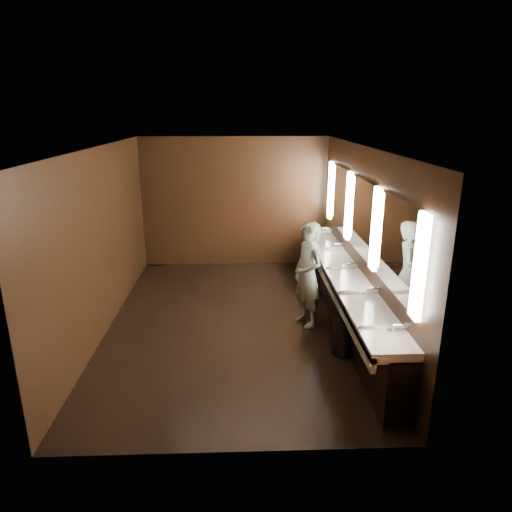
{
  "coord_description": "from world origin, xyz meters",
  "views": [
    {
      "loc": [
        0.1,
        -6.81,
        3.3
      ],
      "look_at": [
        0.36,
        0.0,
        1.13
      ],
      "focal_mm": 32.0,
      "sensor_mm": 36.0,
      "label": 1
    }
  ],
  "objects": [
    {
      "name": "sink_counter",
      "position": [
        1.79,
        0.0,
        0.5
      ],
      "size": [
        0.55,
        5.4,
        1.01
      ],
      "color": "black",
      "rests_on": "floor"
    },
    {
      "name": "wall_right",
      "position": [
        2.0,
        0.0,
        1.4
      ],
      "size": [
        0.02,
        6.0,
        2.8
      ],
      "primitive_type": "cube",
      "color": "black",
      "rests_on": "floor"
    },
    {
      "name": "person",
      "position": [
        1.17,
        -0.11,
        0.84
      ],
      "size": [
        0.61,
        0.72,
        1.69
      ],
      "primitive_type": "imported",
      "rotation": [
        0.0,
        0.0,
        -1.17
      ],
      "color": "#80AEC0",
      "rests_on": "floor"
    },
    {
      "name": "ceiling",
      "position": [
        0.0,
        0.0,
        2.8
      ],
      "size": [
        4.0,
        6.0,
        0.02
      ],
      "primitive_type": "cube",
      "color": "#2D2D2B",
      "rests_on": "wall_back"
    },
    {
      "name": "wall_left",
      "position": [
        -2.0,
        0.0,
        1.4
      ],
      "size": [
        0.02,
        6.0,
        2.8
      ],
      "primitive_type": "cube",
      "color": "black",
      "rests_on": "floor"
    },
    {
      "name": "mirror_band",
      "position": [
        1.98,
        -0.0,
        1.75
      ],
      "size": [
        0.06,
        5.03,
        1.15
      ],
      "color": "white",
      "rests_on": "wall_right"
    },
    {
      "name": "wall_back",
      "position": [
        0.0,
        3.0,
        1.4
      ],
      "size": [
        4.0,
        0.02,
        2.8
      ],
      "primitive_type": "cube",
      "color": "black",
      "rests_on": "floor"
    },
    {
      "name": "trash_bin",
      "position": [
        1.58,
        -1.05,
        0.28
      ],
      "size": [
        0.42,
        0.42,
        0.56
      ],
      "primitive_type": "cylinder",
      "rotation": [
        0.0,
        0.0,
        0.19
      ],
      "color": "black",
      "rests_on": "floor"
    },
    {
      "name": "wall_front",
      "position": [
        0.0,
        -3.0,
        1.4
      ],
      "size": [
        4.0,
        0.02,
        2.8
      ],
      "primitive_type": "cube",
      "color": "black",
      "rests_on": "floor"
    },
    {
      "name": "floor",
      "position": [
        0.0,
        0.0,
        0.0
      ],
      "size": [
        6.0,
        6.0,
        0.0
      ],
      "primitive_type": "plane",
      "color": "black",
      "rests_on": "ground"
    }
  ]
}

